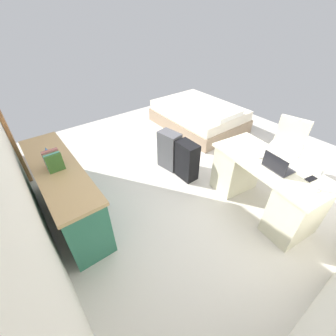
% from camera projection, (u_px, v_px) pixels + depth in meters
% --- Properties ---
extents(ground_plane, '(5.66, 5.66, 0.00)m').
position_uv_depth(ground_plane, '(190.00, 170.00, 3.84)').
color(ground_plane, beige).
extents(desk, '(1.51, 0.84, 0.75)m').
position_uv_depth(desk, '(263.00, 185.00, 2.94)').
color(desk, beige).
rests_on(desk, ground_plane).
extents(office_chair, '(0.55, 0.55, 0.94)m').
position_uv_depth(office_chair, '(283.00, 152.00, 3.52)').
color(office_chair, black).
rests_on(office_chair, ground_plane).
extents(credenza, '(1.80, 0.48, 0.79)m').
position_uv_depth(credenza, '(65.00, 192.00, 2.82)').
color(credenza, '#2D7056').
rests_on(credenza, ground_plane).
extents(bed, '(1.90, 1.41, 0.58)m').
position_uv_depth(bed, '(199.00, 116.00, 5.03)').
color(bed, gray).
rests_on(bed, ground_plane).
extents(suitcase_black, '(0.36, 0.22, 0.62)m').
position_uv_depth(suitcase_black, '(187.00, 161.00, 3.52)').
color(suitcase_black, black).
rests_on(suitcase_black, ground_plane).
extents(suitcase_spare_grey, '(0.39, 0.28, 0.65)m').
position_uv_depth(suitcase_spare_grey, '(169.00, 150.00, 3.73)').
color(suitcase_spare_grey, '#4C4C51').
rests_on(suitcase_spare_grey, ground_plane).
extents(laptop, '(0.34, 0.26, 0.21)m').
position_uv_depth(laptop, '(277.00, 166.00, 2.59)').
color(laptop, '#333338').
rests_on(laptop, desk).
extents(computer_mouse, '(0.07, 0.11, 0.03)m').
position_uv_depth(computer_mouse, '(261.00, 157.00, 2.81)').
color(computer_mouse, white).
rests_on(computer_mouse, desk).
extents(cell_phone_near_laptop, '(0.09, 0.15, 0.01)m').
position_uv_depth(cell_phone_near_laptop, '(311.00, 179.00, 2.48)').
color(cell_phone_near_laptop, black).
rests_on(cell_phone_near_laptop, desk).
extents(desk_lamp, '(0.16, 0.11, 0.34)m').
position_uv_depth(desk_lamp, '(320.00, 168.00, 2.22)').
color(desk_lamp, silver).
rests_on(desk_lamp, desk).
extents(book_row, '(0.19, 0.17, 0.21)m').
position_uv_depth(book_row, '(53.00, 160.00, 2.51)').
color(book_row, '#325C26').
rests_on(book_row, credenza).
extents(figurine_small, '(0.08, 0.08, 0.11)m').
position_uv_depth(figurine_small, '(47.00, 151.00, 2.75)').
color(figurine_small, '#4C7FBF').
rests_on(figurine_small, credenza).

